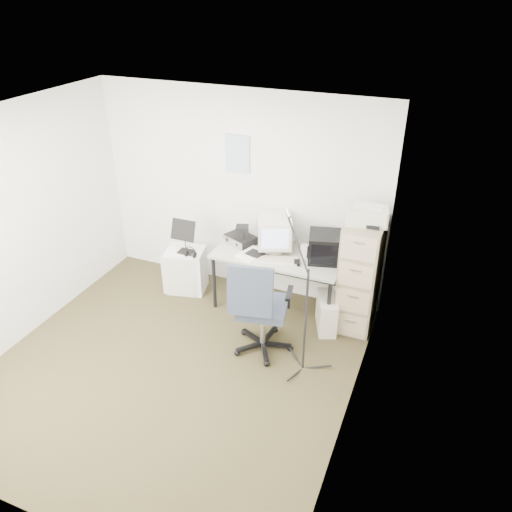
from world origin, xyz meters
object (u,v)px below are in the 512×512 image
at_px(filing_cabinet, 360,275).
at_px(side_cart, 187,270).
at_px(office_chair, 263,305).
at_px(desk, 278,281).

bearing_deg(filing_cabinet, side_cart, -177.29).
bearing_deg(filing_cabinet, office_chair, -135.15).
height_order(desk, office_chair, office_chair).
distance_m(filing_cabinet, desk, 0.99).
relative_size(desk, office_chair, 1.34).
height_order(filing_cabinet, desk, filing_cabinet).
bearing_deg(office_chair, side_cart, 139.97).
distance_m(filing_cabinet, office_chair, 1.18).
bearing_deg(side_cart, filing_cabinet, -10.37).
bearing_deg(office_chair, desk, 87.12).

